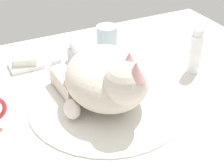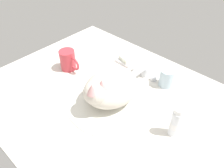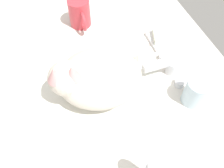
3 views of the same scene
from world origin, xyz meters
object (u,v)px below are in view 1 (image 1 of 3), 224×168
(cat, at_px, (108,78))
(rinse_cup, at_px, (107,39))
(soap_bar, at_px, (25,60))
(faucet, at_px, (75,54))
(toothpaste_bottle, at_px, (195,52))

(cat, height_order, rinse_cup, cat)
(cat, distance_m, soap_bar, 0.29)
(rinse_cup, bearing_deg, soap_bar, 176.53)
(faucet, xyz_separation_m, cat, (-0.00, -0.22, 0.04))
(soap_bar, distance_m, toothpaste_bottle, 0.46)
(faucet, height_order, toothpaste_bottle, toothpaste_bottle)
(faucet, height_order, soap_bar, faucet)
(rinse_cup, bearing_deg, toothpaste_bottle, -52.34)
(faucet, bearing_deg, soap_bar, 163.56)
(soap_bar, bearing_deg, faucet, -16.44)
(rinse_cup, distance_m, toothpaste_bottle, 0.26)
(soap_bar, height_order, toothpaste_bottle, toothpaste_bottle)
(faucet, xyz_separation_m, soap_bar, (-0.13, 0.04, -0.01))
(cat, bearing_deg, rinse_cup, 65.03)
(faucet, distance_m, soap_bar, 0.14)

